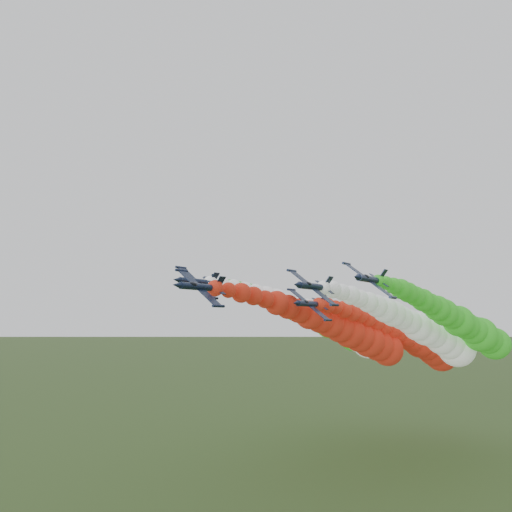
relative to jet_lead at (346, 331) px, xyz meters
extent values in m
plane|color=#445C28|center=(-4.36, -33.30, -29.67)|extent=(3000.00, 3000.00, 0.00)
cylinder|color=#111B34|center=(-4.69, -45.30, 7.94)|extent=(1.63, 9.50, 1.63)
cone|color=#111B34|center=(-4.69, -50.90, 7.94)|extent=(1.48, 1.90, 1.48)
cone|color=black|center=(-4.69, -40.13, 7.94)|extent=(1.48, 0.95, 1.48)
ellipsoid|color=black|center=(-4.44, -47.41, 8.27)|extent=(1.07, 1.98, 1.03)
cube|color=#111B34|center=(-4.79, -45.51, 7.81)|extent=(8.17, 2.01, 6.20)
cylinder|color=#111B34|center=(-8.83, -45.51, 10.86)|extent=(0.65, 2.74, 0.65)
cylinder|color=#111B34|center=(-0.74, -45.51, 4.76)|extent=(0.65, 2.74, 0.65)
cube|color=#111B34|center=(-3.96, -41.29, 8.90)|extent=(1.58, 1.58, 2.03)
cube|color=#111B34|center=(-4.60, -41.29, 8.06)|extent=(3.27, 1.16, 2.50)
sphere|color=#B02313|center=(-4.69, -41.61, 7.94)|extent=(2.84, 2.84, 2.84)
sphere|color=#B02313|center=(-4.66, -37.98, 7.78)|extent=(2.79, 2.79, 2.79)
sphere|color=#B02313|center=(-4.56, -34.35, 7.48)|extent=(3.67, 3.67, 3.67)
sphere|color=#B02313|center=(-4.40, -30.73, 7.06)|extent=(3.57, 3.57, 3.57)
sphere|color=#B02313|center=(-4.18, -27.10, 6.54)|extent=(3.49, 3.49, 3.49)
sphere|color=#B02313|center=(-3.89, -23.47, 5.95)|extent=(4.84, 4.84, 4.84)
sphere|color=#B02313|center=(-3.53, -19.85, 5.27)|extent=(4.98, 4.98, 4.98)
sphere|color=#B02313|center=(-3.12, -16.22, 4.53)|extent=(5.12, 5.12, 5.12)
sphere|color=#B02313|center=(-2.63, -12.59, 3.71)|extent=(6.18, 6.18, 6.18)
sphere|color=#B02313|center=(-2.09, -8.97, 2.84)|extent=(6.05, 6.05, 6.05)
sphere|color=#B02313|center=(-1.48, -5.34, 1.90)|extent=(6.45, 6.45, 6.45)
sphere|color=#B02313|center=(-0.80, -1.71, 0.91)|extent=(6.75, 6.75, 6.75)
sphere|color=#B02313|center=(-0.06, 1.92, -0.14)|extent=(7.39, 7.39, 7.39)
sphere|color=#B02313|center=(0.74, 5.54, -1.24)|extent=(7.33, 7.33, 7.33)
sphere|color=#B02313|center=(1.61, 9.17, -2.40)|extent=(7.84, 7.84, 7.84)
sphere|color=#B02313|center=(2.54, 12.80, -3.61)|extent=(7.61, 7.61, 7.61)
sphere|color=#B02313|center=(3.54, 16.42, -4.86)|extent=(7.94, 7.94, 7.94)
cylinder|color=#111B34|center=(-13.17, -36.56, 9.73)|extent=(1.63, 9.50, 1.63)
cone|color=#111B34|center=(-13.17, -42.16, 9.73)|extent=(1.48, 1.90, 1.48)
cone|color=black|center=(-13.17, -31.39, 9.73)|extent=(1.48, 0.95, 1.48)
ellipsoid|color=black|center=(-12.92, -38.68, 10.07)|extent=(1.07, 1.98, 1.03)
cube|color=#111B34|center=(-13.27, -36.78, 9.61)|extent=(8.17, 2.01, 6.20)
cylinder|color=#111B34|center=(-17.31, -36.78, 12.65)|extent=(0.65, 2.74, 0.65)
cylinder|color=#111B34|center=(-9.22, -36.78, 6.56)|extent=(0.65, 2.74, 0.65)
cube|color=#111B34|center=(-12.44, -32.55, 10.70)|extent=(1.58, 1.58, 2.03)
cube|color=#111B34|center=(-13.08, -32.55, 9.86)|extent=(3.27, 1.16, 2.50)
sphere|color=white|center=(-13.17, -32.87, 9.73)|extent=(2.79, 2.79, 2.79)
sphere|color=white|center=(-13.14, -29.24, 9.58)|extent=(3.19, 3.19, 3.19)
sphere|color=white|center=(-13.04, -25.62, 9.27)|extent=(3.32, 3.32, 3.32)
sphere|color=white|center=(-12.88, -21.99, 8.85)|extent=(3.61, 3.61, 3.61)
sphere|color=white|center=(-12.66, -18.36, 8.34)|extent=(4.11, 4.11, 4.11)
sphere|color=white|center=(-12.37, -14.74, 7.74)|extent=(4.76, 4.76, 4.76)
sphere|color=white|center=(-12.02, -11.11, 7.07)|extent=(5.36, 5.36, 5.36)
sphere|color=white|center=(-11.60, -7.48, 6.32)|extent=(4.78, 4.78, 4.78)
sphere|color=white|center=(-11.11, -3.86, 5.51)|extent=(5.04, 5.04, 5.04)
sphere|color=white|center=(-10.57, -0.23, 4.64)|extent=(6.39, 6.39, 6.39)
sphere|color=white|center=(-9.96, 3.40, 3.70)|extent=(6.04, 6.04, 6.04)
sphere|color=white|center=(-9.28, 7.03, 2.71)|extent=(6.53, 6.53, 6.53)
sphere|color=white|center=(-8.54, 10.65, 1.66)|extent=(6.36, 6.36, 6.36)
sphere|color=white|center=(-7.74, 14.28, 0.55)|extent=(7.85, 7.85, 7.85)
sphere|color=white|center=(-6.87, 17.91, -0.60)|extent=(6.90, 6.90, 6.90)
sphere|color=white|center=(-5.94, 21.53, -1.81)|extent=(8.65, 8.65, 8.65)
sphere|color=white|center=(-4.94, 25.16, -3.06)|extent=(9.56, 9.56, 9.56)
cylinder|color=#111B34|center=(8.92, -31.94, 8.22)|extent=(1.63, 9.50, 1.63)
cone|color=#111B34|center=(8.92, -37.53, 8.22)|extent=(1.48, 1.90, 1.48)
cone|color=black|center=(8.92, -26.77, 8.22)|extent=(1.48, 0.95, 1.48)
ellipsoid|color=black|center=(9.17, -34.05, 8.56)|extent=(1.07, 1.98, 1.03)
cube|color=#111B34|center=(8.82, -32.15, 8.09)|extent=(8.17, 2.01, 6.20)
cylinder|color=#111B34|center=(4.77, -32.15, 11.14)|extent=(0.65, 2.74, 0.65)
cylinder|color=#111B34|center=(12.87, -32.15, 5.05)|extent=(0.65, 2.74, 0.65)
cube|color=#111B34|center=(9.65, -27.93, 9.19)|extent=(1.58, 1.58, 2.03)
cube|color=#111B34|center=(9.01, -27.93, 8.35)|extent=(3.27, 1.16, 2.50)
sphere|color=white|center=(8.92, -28.25, 8.22)|extent=(2.51, 2.51, 2.51)
sphere|color=white|center=(8.95, -24.62, 8.07)|extent=(3.19, 3.19, 3.19)
sphere|color=white|center=(9.04, -20.99, 7.76)|extent=(3.15, 3.15, 3.15)
sphere|color=white|center=(9.21, -17.36, 7.34)|extent=(3.71, 3.71, 3.71)
sphere|color=white|center=(9.43, -13.74, 6.83)|extent=(3.58, 3.58, 3.58)
sphere|color=white|center=(9.72, -10.11, 6.23)|extent=(4.21, 4.21, 4.21)
sphere|color=white|center=(10.07, -6.48, 5.56)|extent=(4.67, 4.67, 4.67)
sphere|color=white|center=(10.49, -2.86, 4.81)|extent=(5.53, 5.53, 5.53)
sphere|color=white|center=(10.97, 0.77, 4.00)|extent=(5.70, 5.70, 5.70)
sphere|color=white|center=(11.52, 4.40, 3.12)|extent=(5.29, 5.29, 5.29)
sphere|color=white|center=(12.13, 8.02, 2.19)|extent=(5.63, 5.63, 5.63)
sphere|color=white|center=(12.81, 11.65, 1.19)|extent=(6.85, 6.85, 6.85)
sphere|color=white|center=(13.55, 15.28, 0.14)|extent=(7.13, 7.13, 7.13)
sphere|color=white|center=(14.35, 18.91, -0.96)|extent=(6.49, 6.49, 6.49)
sphere|color=white|center=(15.22, 22.53, -2.11)|extent=(7.46, 7.46, 7.46)
sphere|color=white|center=(16.15, 26.16, -3.32)|extent=(7.87, 7.87, 7.87)
sphere|color=white|center=(17.15, 29.79, -4.58)|extent=(9.54, 9.54, 9.54)
cylinder|color=#111B34|center=(-21.79, -26.98, 10.65)|extent=(1.63, 9.50, 1.63)
cone|color=#111B34|center=(-21.79, -32.57, 10.65)|extent=(1.48, 1.90, 1.48)
cone|color=black|center=(-21.79, -21.81, 10.65)|extent=(1.48, 0.95, 1.48)
ellipsoid|color=black|center=(-21.54, -29.09, 10.98)|extent=(1.07, 1.98, 1.03)
cube|color=#111B34|center=(-21.89, -27.19, 10.52)|extent=(8.17, 2.01, 6.20)
cylinder|color=#111B34|center=(-25.93, -27.19, 13.57)|extent=(0.65, 2.74, 0.65)
cylinder|color=#111B34|center=(-17.84, -27.19, 7.47)|extent=(0.65, 2.74, 0.65)
cube|color=#111B34|center=(-21.06, -22.97, 11.62)|extent=(1.58, 1.58, 2.03)
cube|color=#111B34|center=(-21.70, -22.97, 10.77)|extent=(3.27, 1.16, 2.50)
sphere|color=green|center=(-21.79, -23.28, 10.65)|extent=(2.41, 2.41, 2.41)
sphere|color=green|center=(-21.76, -19.66, 10.50)|extent=(3.05, 3.05, 3.05)
sphere|color=green|center=(-21.66, -16.03, 10.19)|extent=(3.54, 3.54, 3.54)
sphere|color=green|center=(-21.50, -12.40, 9.77)|extent=(3.98, 3.98, 3.98)
sphere|color=green|center=(-21.28, -8.78, 9.25)|extent=(4.42, 4.42, 4.42)
sphere|color=green|center=(-20.99, -5.15, 8.66)|extent=(4.73, 4.73, 4.73)
sphere|color=green|center=(-20.63, -1.52, 7.98)|extent=(4.81, 4.81, 4.81)
sphere|color=green|center=(-20.21, 2.10, 7.24)|extent=(5.73, 5.73, 5.73)
sphere|color=green|center=(-19.73, 5.73, 6.43)|extent=(4.87, 4.87, 4.87)
sphere|color=green|center=(-19.19, 9.36, 5.55)|extent=(6.38, 6.38, 6.38)
sphere|color=green|center=(-18.57, 12.98, 4.61)|extent=(5.49, 5.49, 5.49)
sphere|color=green|center=(-17.90, 16.61, 3.62)|extent=(6.00, 6.00, 6.00)
sphere|color=green|center=(-17.16, 20.24, 2.57)|extent=(7.33, 7.33, 7.33)
sphere|color=green|center=(-16.35, 23.87, 1.47)|extent=(8.04, 8.04, 8.04)
sphere|color=green|center=(-15.49, 27.49, 0.31)|extent=(7.02, 7.02, 7.02)
sphere|color=green|center=(-14.55, 31.12, -0.89)|extent=(7.57, 7.57, 7.57)
sphere|color=green|center=(-13.56, 34.75, -2.15)|extent=(9.15, 9.15, 9.15)
cylinder|color=#111B34|center=(16.97, -26.78, 9.42)|extent=(1.63, 9.50, 1.63)
cone|color=#111B34|center=(16.97, -32.37, 9.42)|extent=(1.48, 1.90, 1.48)
cone|color=black|center=(16.97, -21.61, 9.42)|extent=(1.48, 0.95, 1.48)
ellipsoid|color=black|center=(17.22, -28.89, 9.75)|extent=(1.07, 1.98, 1.03)
cube|color=#111B34|center=(16.88, -26.99, 9.29)|extent=(8.17, 2.01, 6.20)
cylinder|color=#111B34|center=(12.83, -26.99, 12.34)|extent=(0.65, 2.74, 0.65)
cylinder|color=#111B34|center=(20.92, -26.99, 6.24)|extent=(0.65, 2.74, 0.65)
cube|color=#111B34|center=(17.70, -22.77, 10.39)|extent=(1.58, 1.58, 2.03)
cube|color=#111B34|center=(17.07, -22.77, 9.54)|extent=(3.27, 1.16, 2.50)
sphere|color=green|center=(16.97, -23.09, 9.42)|extent=(2.18, 2.18, 2.18)
sphere|color=green|center=(17.00, -19.46, 9.27)|extent=(2.54, 2.54, 2.54)
sphere|color=green|center=(17.10, -15.83, 8.96)|extent=(3.09, 3.09, 3.09)
sphere|color=green|center=(17.26, -12.21, 8.54)|extent=(3.92, 3.92, 3.92)
sphere|color=green|center=(17.49, -8.58, 8.03)|extent=(4.06, 4.06, 4.06)
sphere|color=green|center=(17.77, -4.95, 7.43)|extent=(4.11, 4.11, 4.11)
sphere|color=green|center=(18.13, -1.32, 6.75)|extent=(4.73, 4.73, 4.73)
sphere|color=green|center=(18.55, 2.30, 6.01)|extent=(4.69, 4.69, 4.69)
sphere|color=green|center=(19.03, 5.93, 5.20)|extent=(5.60, 5.60, 5.60)
sphere|color=green|center=(19.58, 9.56, 4.32)|extent=(6.06, 6.06, 6.06)
sphere|color=green|center=(20.19, 13.18, 3.39)|extent=(5.71, 5.71, 5.71)
sphere|color=green|center=(20.86, 16.81, 2.39)|extent=(7.21, 7.21, 7.21)
sphere|color=green|center=(21.60, 20.44, 1.34)|extent=(6.50, 6.50, 6.50)
sphere|color=green|center=(22.41, 24.06, 0.24)|extent=(6.86, 6.86, 6.86)
sphere|color=green|center=(23.28, 27.69, -0.92)|extent=(8.49, 8.49, 8.49)
sphere|color=green|center=(24.21, 31.32, -2.12)|extent=(7.39, 7.39, 7.39)
sphere|color=green|center=(25.21, 34.95, -3.38)|extent=(8.15, 8.15, 8.15)
cylinder|color=#111B34|center=(1.72, -20.07, 5.75)|extent=(1.63, 9.50, 1.63)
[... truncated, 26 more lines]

